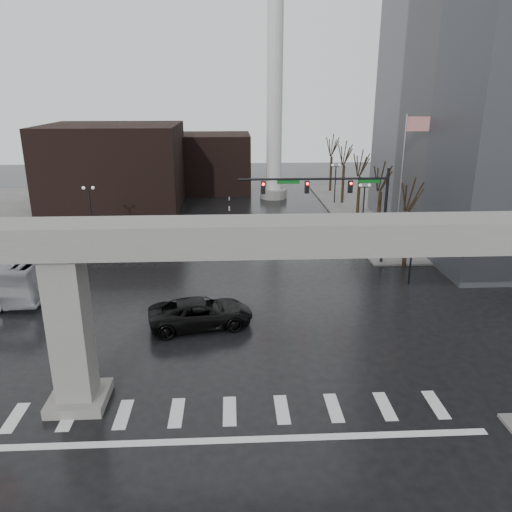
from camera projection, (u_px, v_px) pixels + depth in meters
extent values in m
plane|color=black|center=(230.00, 398.00, 23.69)|extent=(160.00, 160.00, 0.00)
cube|color=slate|center=(449.00, 213.00, 59.03)|extent=(28.00, 36.00, 0.15)
cube|color=slate|center=(0.00, 218.00, 56.50)|extent=(28.00, 36.00, 0.15)
cube|color=gray|center=(226.00, 237.00, 21.16)|extent=(48.00, 2.20, 1.40)
cube|color=gray|center=(71.00, 333.00, 22.19)|extent=(1.60, 1.60, 7.30)
cube|color=gray|center=(80.00, 398.00, 23.27)|extent=(2.60, 2.60, 0.50)
cube|color=black|center=(115.00, 166.00, 61.21)|extent=(16.00, 14.00, 10.00)
cube|color=black|center=(215.00, 162.00, 71.58)|extent=(10.00, 10.00, 8.00)
cylinder|color=silver|center=(275.00, 81.00, 62.80)|extent=(2.00, 2.00, 30.00)
cylinder|color=gray|center=(274.00, 193.00, 67.36)|extent=(3.60, 3.60, 1.20)
cylinder|color=black|center=(385.00, 217.00, 40.85)|extent=(0.24, 0.24, 8.00)
cylinder|color=black|center=(313.00, 179.00, 39.55)|extent=(12.00, 0.18, 0.18)
cube|color=black|center=(350.00, 187.00, 39.90)|extent=(0.35, 0.30, 1.00)
cube|color=black|center=(307.00, 187.00, 39.73)|extent=(0.35, 0.30, 1.00)
cube|color=black|center=(263.00, 188.00, 39.56)|extent=(0.35, 0.30, 1.00)
sphere|color=#FF0C05|center=(351.00, 183.00, 39.63)|extent=(0.20, 0.20, 0.20)
cube|color=#0C5518|center=(369.00, 181.00, 39.83)|extent=(1.80, 0.05, 0.35)
cube|color=#0C5518|center=(288.00, 182.00, 39.51)|extent=(1.80, 0.05, 0.35)
cylinder|color=silver|center=(401.00, 186.00, 43.36)|extent=(0.12, 0.12, 12.00)
cube|color=red|center=(418.00, 124.00, 41.76)|extent=(2.00, 0.03, 1.20)
cylinder|color=black|center=(411.00, 254.00, 36.85)|extent=(0.14, 0.14, 4.80)
cube|color=black|center=(415.00, 223.00, 36.10)|extent=(0.90, 0.06, 0.06)
sphere|color=silver|center=(409.00, 220.00, 36.02)|extent=(0.32, 0.32, 0.32)
sphere|color=silver|center=(421.00, 220.00, 36.06)|extent=(0.32, 0.32, 0.32)
cylinder|color=black|center=(363.00, 210.00, 50.11)|extent=(0.14, 0.14, 4.80)
cube|color=black|center=(365.00, 187.00, 49.36)|extent=(0.90, 0.06, 0.06)
sphere|color=silver|center=(360.00, 185.00, 49.28)|extent=(0.32, 0.32, 0.32)
sphere|color=silver|center=(369.00, 185.00, 49.32)|extent=(0.32, 0.32, 0.32)
cylinder|color=black|center=(335.00, 185.00, 63.37)|extent=(0.14, 0.14, 4.80)
cube|color=black|center=(336.00, 167.00, 62.63)|extent=(0.90, 0.06, 0.06)
sphere|color=silver|center=(333.00, 165.00, 62.54)|extent=(0.32, 0.32, 0.32)
sphere|color=silver|center=(340.00, 165.00, 62.58)|extent=(0.32, 0.32, 0.32)
cylinder|color=black|center=(39.00, 260.00, 35.53)|extent=(0.14, 0.14, 4.80)
cube|color=black|center=(35.00, 228.00, 34.79)|extent=(0.90, 0.06, 0.06)
sphere|color=silver|center=(28.00, 225.00, 34.70)|extent=(0.32, 0.32, 0.32)
sphere|color=silver|center=(41.00, 225.00, 34.75)|extent=(0.32, 0.32, 0.32)
cylinder|color=black|center=(91.00, 214.00, 48.79)|extent=(0.14, 0.14, 4.80)
cube|color=black|center=(88.00, 190.00, 48.05)|extent=(0.90, 0.06, 0.06)
sphere|color=silver|center=(83.00, 188.00, 47.96)|extent=(0.32, 0.32, 0.32)
sphere|color=silver|center=(93.00, 188.00, 48.01)|extent=(0.32, 0.32, 0.32)
cylinder|color=black|center=(120.00, 187.00, 62.06)|extent=(0.14, 0.14, 4.80)
cube|color=black|center=(119.00, 168.00, 61.31)|extent=(0.90, 0.06, 0.06)
sphere|color=silver|center=(115.00, 167.00, 61.23)|extent=(0.32, 0.32, 0.32)
sphere|color=silver|center=(122.00, 167.00, 61.27)|extent=(0.32, 0.32, 0.32)
cylinder|color=black|center=(406.00, 240.00, 40.73)|extent=(0.34, 0.34, 4.55)
cylinder|color=black|center=(411.00, 195.00, 39.54)|extent=(0.12, 1.52, 2.98)
cylinder|color=black|center=(416.00, 197.00, 39.88)|extent=(0.83, 1.14, 2.51)
cylinder|color=black|center=(379.00, 216.00, 48.29)|extent=(0.34, 0.34, 4.66)
cylinder|color=black|center=(382.00, 176.00, 47.07)|extent=(0.12, 1.55, 3.05)
cylinder|color=black|center=(386.00, 178.00, 47.41)|extent=(0.85, 1.16, 2.57)
cylinder|color=black|center=(358.00, 198.00, 55.85)|extent=(0.34, 0.34, 4.76)
cylinder|color=black|center=(361.00, 163.00, 54.61)|extent=(0.12, 1.59, 3.11)
cylinder|color=black|center=(364.00, 165.00, 54.95)|extent=(0.86, 1.18, 2.62)
cylinder|color=black|center=(343.00, 185.00, 63.41)|extent=(0.34, 0.34, 4.87)
cylinder|color=black|center=(345.00, 153.00, 62.14)|extent=(0.12, 1.62, 3.18)
cylinder|color=black|center=(348.00, 155.00, 62.48)|extent=(0.88, 1.20, 2.68)
cylinder|color=black|center=(331.00, 174.00, 70.97)|extent=(0.34, 0.34, 4.97)
cylinder|color=black|center=(332.00, 145.00, 69.68)|extent=(0.12, 1.65, 3.25)
cylinder|color=black|center=(335.00, 147.00, 70.02)|extent=(0.89, 1.23, 2.74)
imported|color=black|center=(201.00, 313.00, 30.64)|extent=(6.81, 4.10, 1.77)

